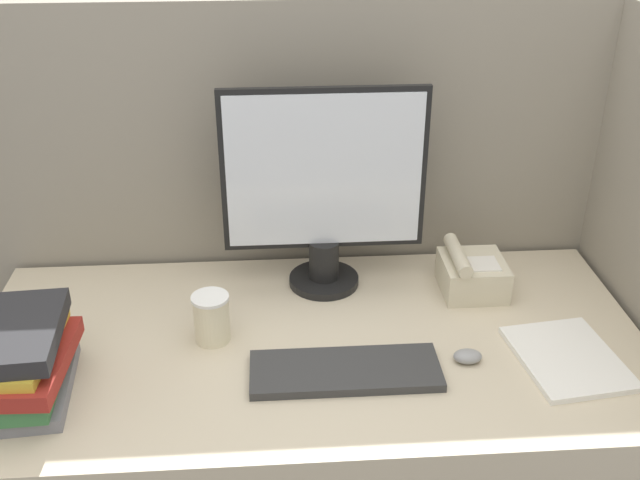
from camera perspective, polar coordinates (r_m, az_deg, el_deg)
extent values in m
cube|color=gray|center=(2.15, -1.41, -1.16)|extent=(1.98, 0.04, 1.43)
cube|color=beige|center=(2.01, -0.67, -16.08)|extent=(1.58, 0.79, 0.72)
cylinder|color=black|center=(1.99, 0.30, -3.06)|extent=(0.18, 0.18, 0.02)
cylinder|color=black|center=(1.96, 0.30, -1.49)|extent=(0.08, 0.08, 0.11)
cube|color=black|center=(1.85, 0.31, 5.33)|extent=(0.51, 0.02, 0.42)
cube|color=silver|center=(1.84, 0.33, 5.21)|extent=(0.48, 0.01, 0.39)
cube|color=#333333|center=(1.67, 1.94, -9.93)|extent=(0.42, 0.15, 0.02)
ellipsoid|color=gray|center=(1.74, 11.18, -8.69)|extent=(0.06, 0.05, 0.03)
cylinder|color=beige|center=(1.77, -8.26, -6.02)|extent=(0.08, 0.08, 0.11)
cylinder|color=white|center=(1.74, -8.39, -4.38)|extent=(0.09, 0.09, 0.01)
cube|color=slate|center=(1.74, -21.74, -10.36)|extent=(0.22, 0.30, 0.03)
cube|color=#38723F|center=(1.71, -22.21, -9.55)|extent=(0.20, 0.29, 0.04)
cube|color=maroon|center=(1.68, -22.26, -8.61)|extent=(0.22, 0.28, 0.04)
cube|color=gold|center=(1.68, -22.67, -7.55)|extent=(0.19, 0.28, 0.02)
cube|color=#262628|center=(1.66, -22.90, -6.61)|extent=(0.23, 0.28, 0.04)
cube|color=beige|center=(1.98, 11.55, -2.67)|extent=(0.16, 0.17, 0.09)
cube|color=white|center=(1.95, 12.39, -1.79)|extent=(0.07, 0.08, 0.00)
cylinder|color=beige|center=(1.94, 10.46, -1.15)|extent=(0.04, 0.18, 0.04)
cube|color=white|center=(1.80, 18.34, -8.54)|extent=(0.25, 0.30, 0.01)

